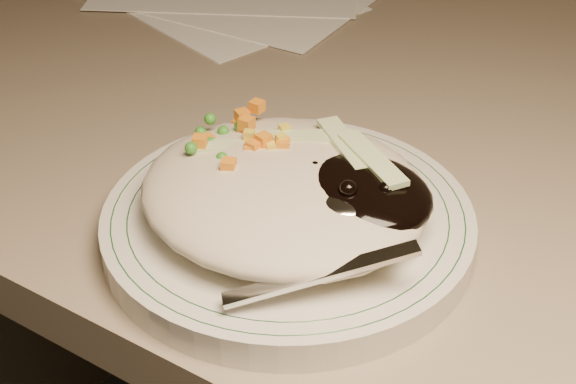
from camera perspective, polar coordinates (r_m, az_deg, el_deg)
The scene contains 4 objects.
desk at distance 0.80m, azimuth 14.60°, elevation -8.62°, with size 1.40×0.70×0.74m.
plate at distance 0.54m, azimuth 0.00°, elevation -2.26°, with size 0.25×0.25×0.02m, color silver.
plate_rim at distance 0.54m, azimuth 0.00°, elevation -1.41°, with size 0.24×0.24×0.00m.
meal at distance 0.52m, azimuth 0.35°, elevation 0.32°, with size 0.20×0.19×0.05m.
Camera 1 is at (0.13, 0.80, 1.08)m, focal length 50.00 mm.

